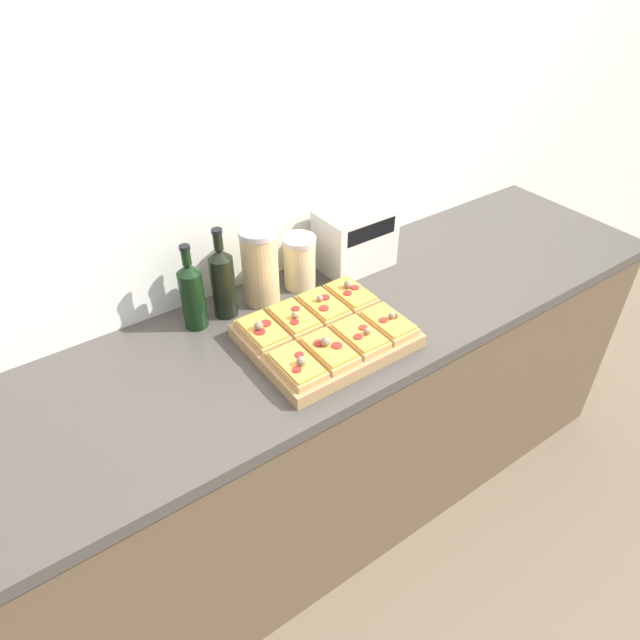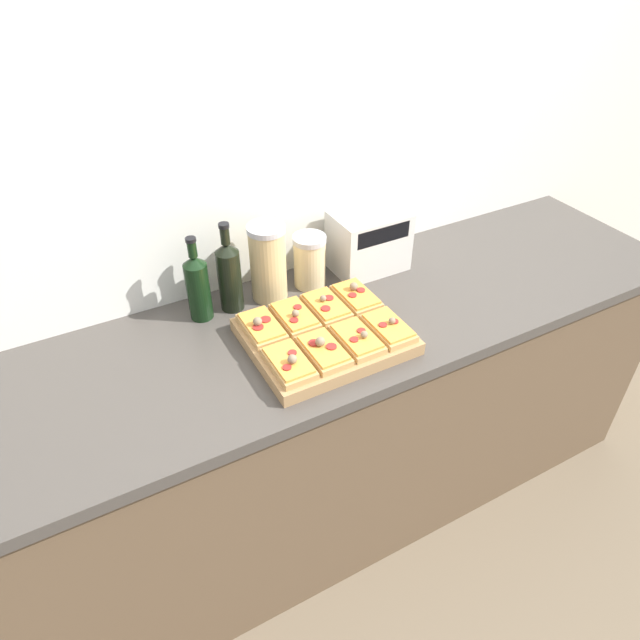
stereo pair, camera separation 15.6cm
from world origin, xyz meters
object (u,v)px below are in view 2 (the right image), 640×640
Objects in this scene: grain_jar_short at (310,261)px; wine_bottle at (229,275)px; cutting_board at (325,336)px; olive_oil_bottle at (198,286)px; grain_jar_tall at (268,262)px; toaster_oven at (369,241)px.

wine_bottle is at bearing 180.00° from grain_jar_short.
cutting_board is 0.32m from grain_jar_short.
grain_jar_tall is at bearing 0.00° from olive_oil_bottle.
olive_oil_bottle is at bearing 179.92° from toaster_oven.
grain_jar_short is at bearing -0.00° from wine_bottle.
wine_bottle is (-0.17, 0.29, 0.10)m from cutting_board.
wine_bottle is at bearing 179.90° from toaster_oven.
toaster_oven is (0.51, -0.00, -0.02)m from wine_bottle.
wine_bottle is at bearing 180.00° from grain_jar_tall.
olive_oil_bottle is 1.02× the size of toaster_oven.
cutting_board is at bearing -81.47° from grain_jar_tall.
toaster_oven is (0.61, -0.00, -0.01)m from olive_oil_bottle.
wine_bottle is 1.64× the size of grain_jar_short.
grain_jar_short reaches higher than cutting_board.
olive_oil_bottle is (-0.28, 0.29, 0.09)m from cutting_board.
cutting_board is 1.50× the size of wine_bottle.
olive_oil_bottle is at bearing -180.00° from wine_bottle.
wine_bottle is 1.09× the size of toaster_oven.
cutting_board is at bearing -109.60° from grain_jar_short.
toaster_oven is (0.33, 0.29, 0.09)m from cutting_board.
toaster_oven reaches higher than grain_jar_short.
grain_jar_tall reaches higher than toaster_oven.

